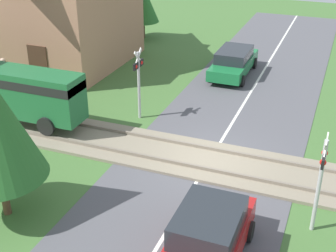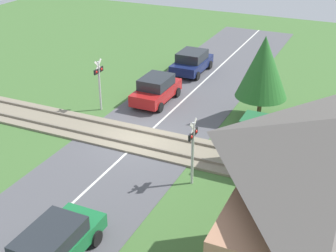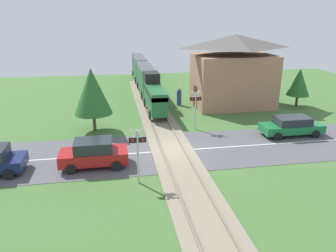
% 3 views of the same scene
% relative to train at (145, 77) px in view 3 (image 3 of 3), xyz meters
% --- Properties ---
extents(ground_plane, '(60.00, 60.00, 0.00)m').
position_rel_train_xyz_m(ground_plane, '(0.00, -17.03, -1.89)').
color(ground_plane, '#426B33').
extents(road_surface, '(48.00, 6.40, 0.02)m').
position_rel_train_xyz_m(road_surface, '(0.00, -17.03, -1.88)').
color(road_surface, '#515156').
rests_on(road_surface, ground_plane).
extents(track_bed, '(2.80, 48.00, 0.24)m').
position_rel_train_xyz_m(track_bed, '(0.00, -17.03, -1.82)').
color(track_bed, gray).
rests_on(track_bed, ground_plane).
extents(train, '(1.58, 23.02, 3.18)m').
position_rel_train_xyz_m(train, '(0.00, 0.00, 0.00)').
color(train, '#1E6033').
rests_on(train, track_bed).
extents(car_near_crossing, '(3.92, 1.91, 1.63)m').
position_rel_train_xyz_m(car_near_crossing, '(-4.93, -18.47, -1.05)').
color(car_near_crossing, '#A81919').
rests_on(car_near_crossing, ground_plane).
extents(car_far_side, '(4.51, 1.88, 1.42)m').
position_rel_train_xyz_m(car_far_side, '(9.22, -15.59, -1.14)').
color(car_far_side, '#197038').
rests_on(car_far_side, ground_plane).
extents(crossing_signal_west_approach, '(0.90, 0.18, 3.10)m').
position_rel_train_xyz_m(crossing_signal_west_approach, '(-2.53, -20.95, 0.10)').
color(crossing_signal_west_approach, '#B7B7B7').
rests_on(crossing_signal_west_approach, ground_plane).
extents(crossing_signal_east_approach, '(0.90, 0.18, 3.10)m').
position_rel_train_xyz_m(crossing_signal_east_approach, '(2.53, -13.11, 0.10)').
color(crossing_signal_east_approach, '#B7B7B7').
rests_on(crossing_signal_east_approach, ground_plane).
extents(station_building, '(7.90, 5.40, 6.78)m').
position_rel_train_xyz_m(station_building, '(7.80, -6.85, 1.41)').
color(station_building, '#AD7A5B').
rests_on(station_building, ground_plane).
extents(pedestrian_by_station, '(0.44, 0.44, 1.77)m').
position_rel_train_xyz_m(pedestrian_by_station, '(2.75, -5.86, -1.08)').
color(pedestrian_by_station, '#2D4C8E').
rests_on(pedestrian_by_station, ground_plane).
extents(tree_by_station, '(2.14, 2.14, 3.67)m').
position_rel_train_xyz_m(tree_by_station, '(13.96, -8.17, 0.49)').
color(tree_by_station, brown).
rests_on(tree_by_station, ground_plane).
extents(tree_roadside_hedge, '(2.86, 2.86, 4.83)m').
position_rel_train_xyz_m(tree_roadside_hedge, '(-5.15, -12.12, 1.22)').
color(tree_roadside_hedge, brown).
rests_on(tree_roadside_hedge, ground_plane).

